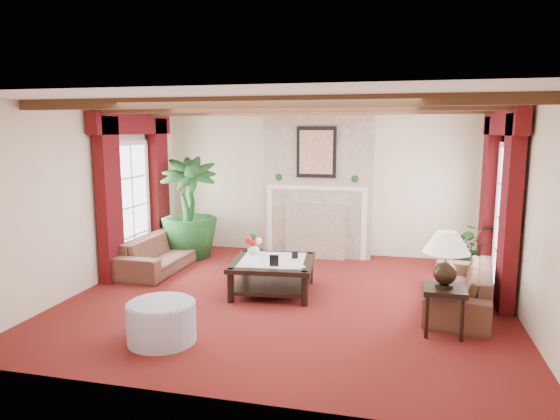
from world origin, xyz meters
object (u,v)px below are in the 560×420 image
(potted_palm, at_px, (189,230))
(coffee_table, at_px, (273,276))
(sofa_left, at_px, (162,247))
(sofa_right, at_px, (460,280))
(ottoman, at_px, (162,322))
(side_table, at_px, (443,310))

(potted_palm, distance_m, coffee_table, 2.58)
(sofa_left, bearing_deg, potted_palm, -8.57)
(sofa_right, distance_m, potted_palm, 4.87)
(sofa_right, bearing_deg, coffee_table, -82.67)
(potted_palm, bearing_deg, coffee_table, -38.65)
(coffee_table, relative_size, ottoman, 1.53)
(potted_palm, bearing_deg, ottoman, -71.04)
(sofa_right, relative_size, side_table, 3.63)
(potted_palm, relative_size, ottoman, 2.77)
(potted_palm, bearing_deg, sofa_left, -99.34)
(coffee_table, distance_m, ottoman, 2.10)
(sofa_right, distance_m, side_table, 0.99)
(potted_palm, height_order, side_table, potted_palm)
(sofa_right, distance_m, ottoman, 3.87)
(ottoman, bearing_deg, coffee_table, 68.16)
(coffee_table, bearing_deg, side_table, -29.14)
(potted_palm, xyz_separation_m, coffee_table, (2.01, -1.60, -0.28))
(ottoman, bearing_deg, potted_palm, 108.96)
(potted_palm, relative_size, coffee_table, 1.81)
(potted_palm, height_order, coffee_table, potted_palm)
(sofa_left, bearing_deg, side_table, -110.74)
(coffee_table, bearing_deg, sofa_left, 154.48)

